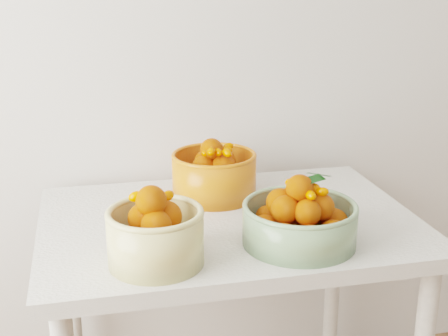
{
  "coord_description": "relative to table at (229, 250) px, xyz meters",
  "views": [
    {
      "loc": [
        -0.61,
        0.09,
        1.4
      ],
      "look_at": [
        -0.29,
        1.52,
        0.92
      ],
      "focal_mm": 50.0,
      "sensor_mm": 36.0,
      "label": 1
    }
  ],
  "objects": [
    {
      "name": "bowl_orange",
      "position": [
        -0.0,
        0.17,
        0.17
      ],
      "size": [
        0.26,
        0.26,
        0.18
      ],
      "rotation": [
        0.0,
        0.0,
        -0.06
      ],
      "color": "orange",
      "rests_on": "table"
    },
    {
      "name": "table",
      "position": [
        0.0,
        0.0,
        0.0
      ],
      "size": [
        1.0,
        0.7,
        0.75
      ],
      "color": "silver",
      "rests_on": "ground"
    },
    {
      "name": "bowl_cream",
      "position": [
        -0.22,
        -0.22,
        0.17
      ],
      "size": [
        0.27,
        0.27,
        0.19
      ],
      "rotation": [
        0.0,
        0.0,
        0.23
      ],
      "color": "#DAC882",
      "rests_on": "table"
    },
    {
      "name": "bowl_green",
      "position": [
        0.13,
        -0.19,
        0.16
      ],
      "size": [
        0.36,
        0.36,
        0.18
      ],
      "rotation": [
        0.0,
        0.0,
        0.4
      ],
      "color": "gray",
      "rests_on": "table"
    }
  ]
}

